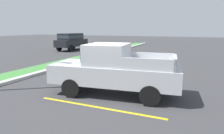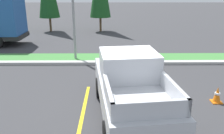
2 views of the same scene
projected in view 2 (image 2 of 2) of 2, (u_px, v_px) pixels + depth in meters
The scene contains 7 objects.
ground_plane at pixel (128, 107), 8.48m from camera, with size 120.00×120.00×0.00m, color #38383A.
parking_line_near at pixel (82, 116), 7.89m from camera, with size 0.12×4.80×0.01m, color yellow.
parking_line_far at pixel (176, 115), 7.92m from camera, with size 0.12×4.80×0.01m, color yellow.
curb_strip at pixel (122, 63), 13.19m from camera, with size 56.00×0.40×0.15m, color #B2B2AD.
grass_median at pixel (121, 58), 14.25m from camera, with size 56.00×1.80×0.06m, color #42843D.
pickup_truck_main at pixel (130, 86), 7.62m from camera, with size 2.48×5.41×2.10m.
traffic_cone at pixel (217, 95), 8.73m from camera, with size 0.36×0.36×0.60m.
Camera 2 is at (-0.65, -7.58, 4.04)m, focal length 38.41 mm.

